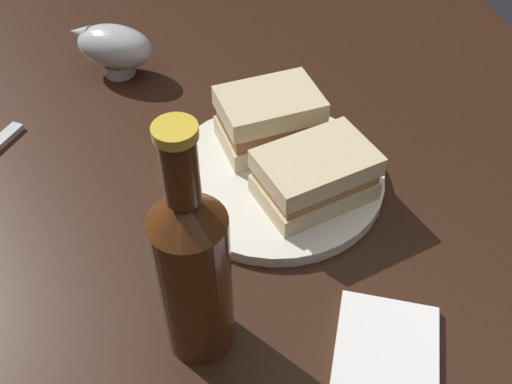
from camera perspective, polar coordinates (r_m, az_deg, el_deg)
name	(u,v)px	position (r m, az deg, el deg)	size (l,w,h in m)	color
plate	(275,177)	(0.66, 1.85, 1.52)	(0.25, 0.25, 0.01)	silver
sandwich_half_left	(315,175)	(0.61, 5.87, 1.66)	(0.12, 0.14, 0.06)	beige
sandwich_half_right	(269,119)	(0.67, 1.31, 7.22)	(0.10, 0.13, 0.07)	beige
potato_wedge_front	(351,173)	(0.65, 9.36, 1.84)	(0.05, 0.02, 0.02)	gold
potato_wedge_middle	(333,144)	(0.68, 7.59, 4.70)	(0.04, 0.02, 0.02)	#B77F33
potato_wedge_back	(300,126)	(0.71, 4.32, 6.55)	(0.04, 0.02, 0.02)	#B77F33
gravy_boat	(114,46)	(0.84, -13.86, 13.79)	(0.11, 0.13, 0.07)	#B7B7BC
cider_bottle	(193,270)	(0.46, -6.24, -7.71)	(0.06, 0.06, 0.24)	#47230F
napkin	(386,353)	(0.54, 12.74, -15.21)	(0.11, 0.09, 0.01)	white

